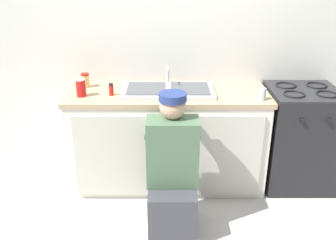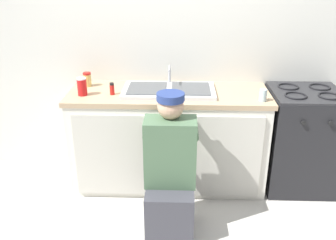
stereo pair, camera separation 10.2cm
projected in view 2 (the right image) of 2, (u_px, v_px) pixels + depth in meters
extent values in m
plane|color=beige|center=(168.00, 198.00, 3.34)|extent=(12.00, 12.00, 0.00)
cube|color=silver|center=(170.00, 44.00, 3.45)|extent=(6.00, 0.10, 2.50)
cube|color=silver|center=(169.00, 140.00, 3.45)|extent=(1.72, 0.60, 0.86)
cube|color=beige|center=(119.00, 156.00, 3.18)|extent=(0.75, 0.02, 0.75)
cube|color=beige|center=(216.00, 158.00, 3.15)|extent=(0.75, 0.02, 0.75)
cube|color=tan|center=(169.00, 94.00, 3.27)|extent=(1.76, 0.62, 0.04)
cube|color=silver|center=(169.00, 90.00, 3.26)|extent=(0.80, 0.44, 0.03)
cube|color=#4C4F51|center=(147.00, 88.00, 3.26)|extent=(0.33, 0.35, 0.01)
cube|color=#4C4F51|center=(191.00, 89.00, 3.24)|extent=(0.33, 0.35, 0.01)
cylinder|color=#B7BABF|center=(170.00, 76.00, 3.40)|extent=(0.02, 0.02, 0.18)
cylinder|color=#B7BABF|center=(169.00, 69.00, 3.29)|extent=(0.02, 0.16, 0.02)
cube|color=black|center=(300.00, 141.00, 3.40)|extent=(0.62, 0.60, 0.89)
cube|color=#262628|center=(308.00, 93.00, 3.22)|extent=(0.60, 0.59, 0.02)
torus|color=black|center=(296.00, 96.00, 3.11)|extent=(0.19, 0.19, 0.02)
torus|color=black|center=(330.00, 96.00, 3.10)|extent=(0.19, 0.19, 0.02)
torus|color=black|center=(288.00, 87.00, 3.33)|extent=(0.19, 0.19, 0.02)
torus|color=black|center=(320.00, 87.00, 3.32)|extent=(0.19, 0.19, 0.02)
cylinder|color=black|center=(304.00, 123.00, 3.00)|extent=(0.04, 0.02, 0.04)
cylinder|color=black|center=(331.00, 123.00, 2.99)|extent=(0.04, 0.02, 0.04)
cube|color=#3F3F47|center=(170.00, 208.00, 2.88)|extent=(0.36, 0.40, 0.40)
cube|color=#4C6B4C|center=(170.00, 152.00, 2.75)|extent=(0.38, 0.22, 0.52)
sphere|color=tan|center=(171.00, 106.00, 2.65)|extent=(0.19, 0.19, 0.19)
cylinder|color=navy|center=(171.00, 97.00, 2.63)|extent=(0.20, 0.20, 0.06)
cube|color=navy|center=(171.00, 95.00, 2.71)|extent=(0.13, 0.09, 0.02)
cylinder|color=#4C6B4C|center=(149.00, 129.00, 2.91)|extent=(0.08, 0.30, 0.08)
cylinder|color=#4C6B4C|center=(193.00, 130.00, 2.90)|extent=(0.08, 0.30, 0.08)
cylinder|color=#DBB760|center=(87.00, 80.00, 3.40)|extent=(0.07, 0.07, 0.11)
cylinder|color=#B21E19|center=(87.00, 74.00, 3.37)|extent=(0.07, 0.07, 0.02)
cylinder|color=#ADC6CC|center=(263.00, 95.00, 3.04)|extent=(0.06, 0.06, 0.10)
cylinder|color=red|center=(82.00, 87.00, 3.16)|extent=(0.08, 0.08, 0.14)
cylinder|color=white|center=(81.00, 79.00, 3.13)|extent=(0.08, 0.08, 0.01)
cylinder|color=red|center=(112.00, 90.00, 3.19)|extent=(0.04, 0.04, 0.08)
cylinder|color=black|center=(112.00, 84.00, 3.17)|extent=(0.04, 0.04, 0.02)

